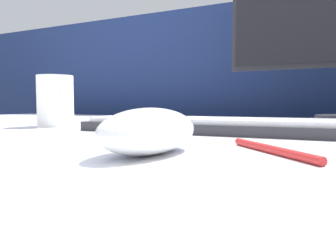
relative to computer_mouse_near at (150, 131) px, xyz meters
The scene contains 5 objects.
partition_panel 0.93m from the computer_mouse_near, 93.52° to the left, with size 5.00×0.03×1.13m.
computer_mouse_near is the anchor object (origin of this frame).
keyboard 0.25m from the computer_mouse_near, 94.63° to the left, with size 0.45×0.15×0.02m.
mug 0.43m from the computer_mouse_near, 146.67° to the left, with size 0.07×0.07×0.10m.
pen 0.12m from the computer_mouse_near, 27.80° to the left, with size 0.10×0.11×0.01m.
Camera 1 is at (0.21, -0.49, 0.78)m, focal length 35.00 mm.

